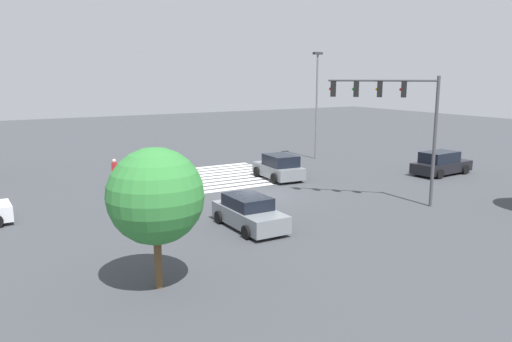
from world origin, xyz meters
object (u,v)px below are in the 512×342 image
tree_corner_b (156,196)px  fire_hydrant (294,160)px  car_0 (279,167)px  pedestrian (115,171)px  traffic_signal_mast (395,108)px  car_3 (249,213)px  car_2 (441,164)px  street_light_pole_a (317,97)px

tree_corner_b → fire_hydrant: tree_corner_b is taller
car_0 → tree_corner_b: bearing=138.4°
car_0 → pedestrian: pedestrian is taller
traffic_signal_mast → car_3: 10.09m
car_3 → fire_hydrant: (-11.12, -12.43, -0.29)m
car_2 → tree_corner_b: tree_corner_b is taller
car_0 → tree_corner_b: size_ratio=0.89×
fire_hydrant → car_3: bearing=48.2°
traffic_signal_mast → tree_corner_b: (14.95, 4.19, -2.12)m
street_light_pole_a → fire_hydrant: bearing=27.4°
car_0 → street_light_pole_a: street_light_pole_a is taller
street_light_pole_a → fire_hydrant: 6.30m
car_2 → car_3: (18.18, 4.09, -0.08)m
car_3 → tree_corner_b: tree_corner_b is taller
traffic_signal_mast → pedestrian: 17.58m
fire_hydrant → car_2: bearing=130.3°
tree_corner_b → fire_hydrant: size_ratio=5.56×
car_2 → fire_hydrant: 10.94m
traffic_signal_mast → car_3: size_ratio=1.61×
street_light_pole_a → car_3: bearing=44.2°
pedestrian → fire_hydrant: size_ratio=2.11×
car_0 → pedestrian: size_ratio=2.35×
traffic_signal_mast → pedestrian: size_ratio=3.86×
car_0 → car_3: (7.27, 8.63, -0.10)m
traffic_signal_mast → fire_hydrant: (-2.12, -12.57, -4.86)m
car_3 → fire_hydrant: car_3 is taller
traffic_signal_mast → tree_corner_b: size_ratio=1.47×
fire_hydrant → car_0: bearing=44.6°
car_2 → street_light_pole_a: street_light_pole_a is taller
car_2 → pedestrian: pedestrian is taller
car_2 → tree_corner_b: 25.67m
car_2 → fire_hydrant: size_ratio=5.67×
street_light_pole_a → fire_hydrant: size_ratio=10.37×
pedestrian → tree_corner_b: bearing=-55.4°
fire_hydrant → tree_corner_b: bearing=44.5°
car_0 → fire_hydrant: size_ratio=4.97×
tree_corner_b → fire_hydrant: 24.08m
car_0 → fire_hydrant: bearing=-41.4°
car_0 → tree_corner_b: (13.22, 12.96, 2.36)m
car_3 → fire_hydrant: size_ratio=5.08×
car_0 → pedestrian: 10.88m
car_3 → tree_corner_b: (5.95, 4.32, 2.46)m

